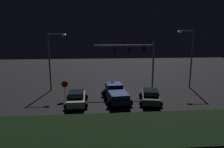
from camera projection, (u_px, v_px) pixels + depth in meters
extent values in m
plane|color=black|center=(117.00, 95.00, 25.08)|extent=(80.00, 80.00, 0.00)
cube|color=black|center=(130.00, 128.00, 16.10)|extent=(26.67, 6.44, 0.10)
cube|color=navy|center=(116.00, 96.00, 22.71)|extent=(2.54, 5.58, 0.55)
cube|color=navy|center=(114.00, 87.00, 23.72)|extent=(2.03, 2.08, 0.85)
cube|color=black|center=(114.00, 86.00, 23.69)|extent=(1.91, 1.69, 0.51)
cube|color=navy|center=(118.00, 94.00, 21.57)|extent=(2.22, 3.21, 0.45)
cylinder|color=black|center=(104.00, 94.00, 24.44)|extent=(0.80, 0.22, 0.80)
cylinder|color=black|center=(121.00, 93.00, 24.82)|extent=(0.80, 0.22, 0.80)
cylinder|color=black|center=(110.00, 104.00, 20.70)|extent=(0.80, 0.22, 0.80)
cylinder|color=black|center=(129.00, 103.00, 21.07)|extent=(0.80, 0.22, 0.80)
cube|color=#B7B7BC|center=(77.00, 99.00, 21.71)|extent=(1.93, 4.45, 0.70)
cube|color=black|center=(76.00, 94.00, 21.34)|extent=(1.66, 2.05, 0.55)
cylinder|color=black|center=(70.00, 98.00, 23.12)|extent=(0.64, 0.22, 0.64)
cylinder|color=black|center=(85.00, 97.00, 23.32)|extent=(0.64, 0.22, 0.64)
cylinder|color=black|center=(67.00, 107.00, 20.20)|extent=(0.64, 0.22, 0.64)
cylinder|color=black|center=(85.00, 106.00, 20.41)|extent=(0.64, 0.22, 0.64)
cube|color=#514C47|center=(150.00, 97.00, 22.36)|extent=(2.66, 4.67, 0.70)
cube|color=black|center=(151.00, 92.00, 22.00)|extent=(1.97, 2.28, 0.55)
cylinder|color=black|center=(142.00, 95.00, 23.98)|extent=(0.64, 0.22, 0.64)
cylinder|color=black|center=(157.00, 96.00, 23.76)|extent=(0.64, 0.22, 0.64)
cylinder|color=black|center=(142.00, 104.00, 21.07)|extent=(0.64, 0.22, 0.64)
cylinder|color=black|center=(160.00, 104.00, 20.85)|extent=(0.64, 0.22, 0.64)
cylinder|color=slate|center=(153.00, 66.00, 27.65)|extent=(0.24, 0.24, 6.50)
cylinder|color=slate|center=(124.00, 45.00, 26.76)|extent=(8.20, 0.18, 0.18)
cube|color=black|center=(144.00, 50.00, 27.10)|extent=(0.32, 0.44, 0.95)
sphere|color=red|center=(144.00, 48.00, 26.82)|extent=(0.22, 0.22, 0.22)
sphere|color=#59380A|center=(144.00, 50.00, 26.87)|extent=(0.22, 0.22, 0.22)
sphere|color=#0C4719|center=(144.00, 52.00, 26.93)|extent=(0.22, 0.22, 0.22)
cube|color=black|center=(129.00, 50.00, 26.93)|extent=(0.32, 0.44, 0.95)
sphere|color=red|center=(130.00, 48.00, 26.65)|extent=(0.22, 0.22, 0.22)
sphere|color=#59380A|center=(130.00, 50.00, 26.71)|extent=(0.22, 0.22, 0.22)
sphere|color=#0C4719|center=(130.00, 52.00, 26.77)|extent=(0.22, 0.22, 0.22)
cube|color=black|center=(115.00, 50.00, 26.77)|extent=(0.32, 0.44, 0.95)
sphere|color=red|center=(115.00, 48.00, 26.48)|extent=(0.22, 0.22, 0.22)
sphere|color=#59380A|center=(115.00, 50.00, 26.54)|extent=(0.22, 0.22, 0.22)
sphere|color=#0C4719|center=(115.00, 52.00, 26.60)|extent=(0.22, 0.22, 0.22)
cylinder|color=slate|center=(49.00, 63.00, 26.54)|extent=(0.20, 0.20, 7.73)
cylinder|color=slate|center=(56.00, 34.00, 25.91)|extent=(2.09, 0.12, 0.12)
ellipsoid|color=#F9CC72|center=(64.00, 35.00, 26.02)|extent=(0.70, 0.44, 0.30)
cylinder|color=slate|center=(192.00, 59.00, 28.06)|extent=(0.20, 0.20, 8.18)
cylinder|color=slate|center=(187.00, 31.00, 27.21)|extent=(2.00, 0.12, 0.12)
ellipsoid|color=#F9CC72|center=(180.00, 32.00, 27.15)|extent=(0.70, 0.44, 0.30)
cylinder|color=slate|center=(65.00, 90.00, 23.28)|extent=(0.07, 0.07, 2.20)
cylinder|color=#B20C0F|center=(65.00, 84.00, 23.11)|extent=(0.76, 0.03, 0.76)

